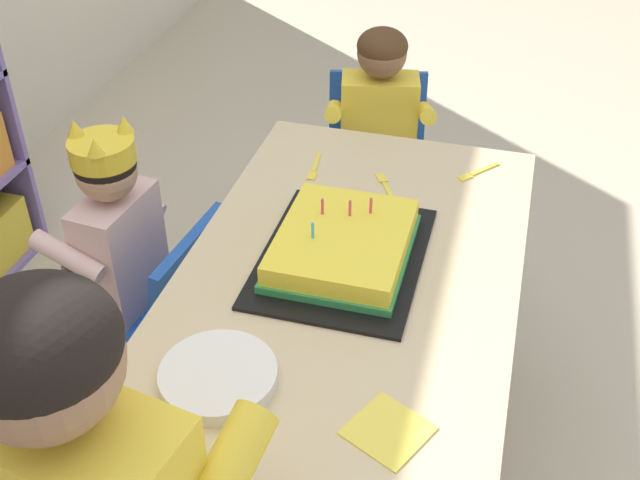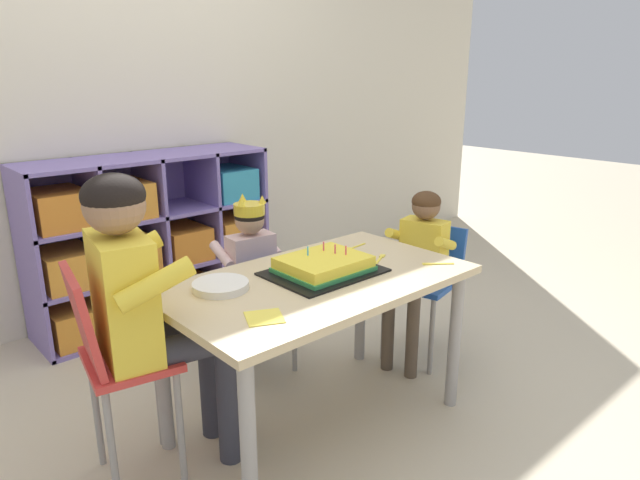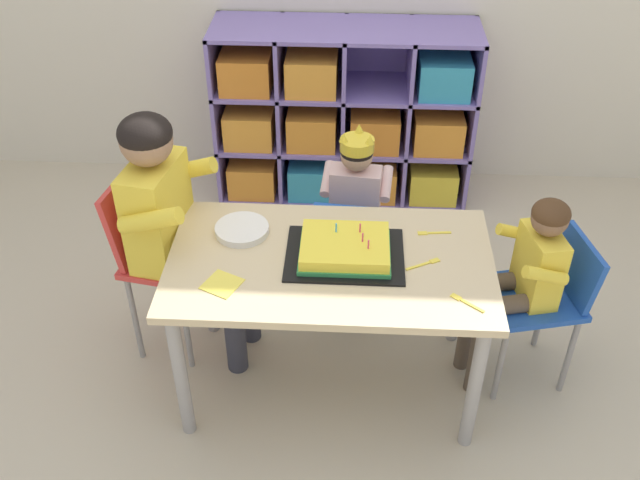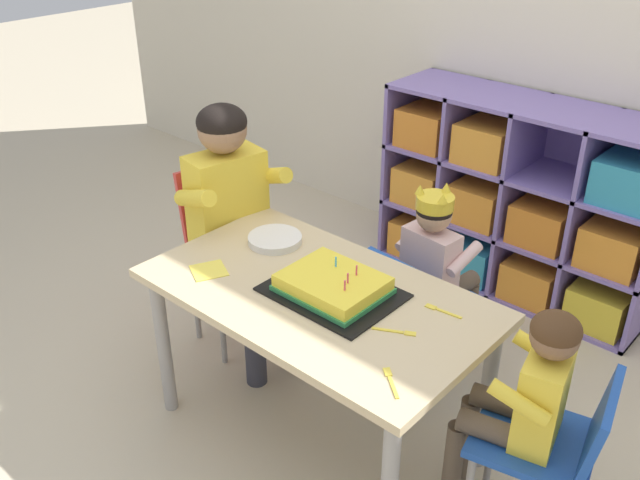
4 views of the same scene
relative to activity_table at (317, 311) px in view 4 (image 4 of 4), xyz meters
name	(u,v)px [view 4 (image 4 of 4)]	position (x,y,z in m)	size (l,w,h in m)	color
ground	(317,433)	(0.00, 0.00, -0.55)	(16.00, 16.00, 0.00)	beige
storage_cubby_shelf	(515,208)	(0.00, 1.41, -0.13)	(1.33, 0.40, 0.94)	#7F6BB2
activity_table	(317,311)	(0.00, 0.00, 0.00)	(1.16, 0.66, 0.63)	#D1B789
classroom_chair_blue	(417,302)	(0.08, 0.49, -0.18)	(0.36, 0.39, 0.60)	#1E4CA8
child_with_crown	(437,259)	(0.09, 0.60, -0.03)	(0.31, 0.31, 0.84)	beige
classroom_chair_adult_side	(224,239)	(-0.71, 0.21, -0.07)	(0.36, 0.36, 0.78)	red
adult_helper_seated	(236,208)	(-0.60, 0.19, 0.12)	(0.46, 0.44, 1.08)	yellow
classroom_chair_guest_side	(551,445)	(0.81, 0.11, -0.15)	(0.41, 0.38, 0.64)	#1E4CA8
guest_at_table_side	(524,397)	(0.71, 0.09, -0.01)	(0.33, 0.33, 0.84)	yellow
birthday_cake_on_tray	(333,286)	(0.05, 0.02, 0.11)	(0.42, 0.32, 0.10)	black
paper_plate_stack	(275,239)	(-0.33, 0.14, 0.09)	(0.20, 0.20, 0.03)	white
paper_napkin_square	(209,270)	(-0.36, -0.15, 0.08)	(0.11, 0.11, 0.00)	#F4DB4C
fork_at_table_front_edge	(397,332)	(0.33, -0.01, 0.08)	(0.13, 0.08, 0.00)	yellow
fork_scattered_mid_table	(391,381)	(0.45, -0.20, 0.08)	(0.11, 0.09, 0.00)	yellow
fork_near_child_seat	(441,310)	(0.37, 0.17, 0.08)	(0.13, 0.03, 0.00)	yellow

